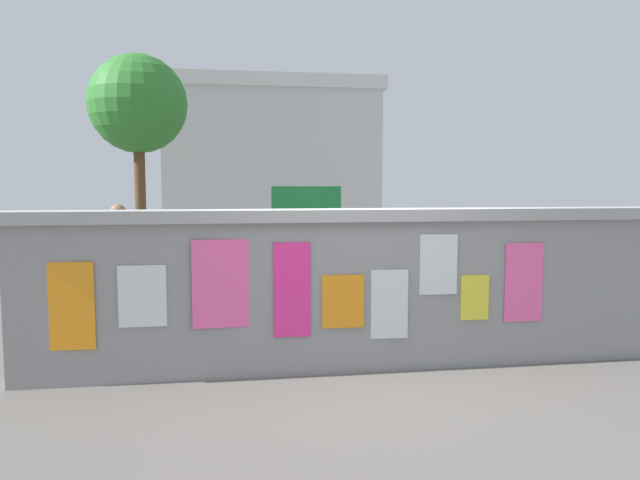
# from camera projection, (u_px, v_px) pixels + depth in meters

# --- Properties ---
(ground) EXTENTS (60.00, 60.00, 0.00)m
(ground) POSITION_uv_depth(u_px,v_px,m) (281.00, 266.00, 14.05)
(ground) COLOR #605B56
(poster_wall) EXTENTS (6.81, 0.42, 1.63)m
(poster_wall) POSITION_uv_depth(u_px,v_px,m) (355.00, 287.00, 6.11)
(poster_wall) COLOR gray
(poster_wall) RESTS_ON ground
(auto_rickshaw_truck) EXTENTS (3.74, 1.87, 1.85)m
(auto_rickshaw_truck) POSITION_uv_depth(u_px,v_px,m) (251.00, 238.00, 11.15)
(auto_rickshaw_truck) COLOR black
(auto_rickshaw_truck) RESTS_ON ground
(motorcycle) EXTENTS (1.89, 0.61, 0.87)m
(motorcycle) POSITION_uv_depth(u_px,v_px,m) (475.00, 288.00, 8.27)
(motorcycle) COLOR black
(motorcycle) RESTS_ON ground
(bicycle_near) EXTENTS (1.71, 0.44, 0.95)m
(bicycle_near) POSITION_uv_depth(u_px,v_px,m) (436.00, 273.00, 10.37)
(bicycle_near) COLOR black
(bicycle_near) RESTS_ON ground
(bicycle_far) EXTENTS (1.71, 0.44, 0.95)m
(bicycle_far) POSITION_uv_depth(u_px,v_px,m) (244.00, 303.00, 7.77)
(bicycle_far) COLOR black
(bicycle_far) RESTS_ON ground
(person_walking) EXTENTS (0.40, 0.40, 1.62)m
(person_walking) POSITION_uv_depth(u_px,v_px,m) (119.00, 251.00, 8.10)
(person_walking) COLOR #D83F72
(person_walking) RESTS_ON ground
(tree_roadside) EXTENTS (2.73, 2.73, 5.49)m
(tree_roadside) POSITION_uv_depth(u_px,v_px,m) (138.00, 105.00, 16.85)
(tree_roadside) COLOR brown
(tree_roadside) RESTS_ON ground
(building_background) EXTENTS (8.43, 5.10, 5.93)m
(building_background) POSITION_uv_depth(u_px,v_px,m) (270.00, 157.00, 24.49)
(building_background) COLOR silver
(building_background) RESTS_ON ground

